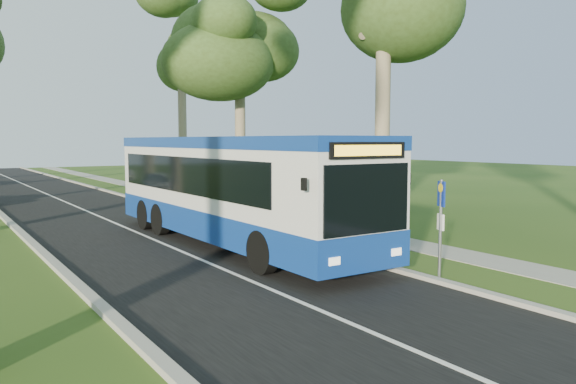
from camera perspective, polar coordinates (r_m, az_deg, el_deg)
name	(u,v)px	position (r m, az deg, el deg)	size (l,w,h in m)	color
ground	(330,254)	(16.37, 4.27, -6.27)	(120.00, 120.00, 0.00)	#2B4A17
road	(110,221)	(23.80, -17.61, -2.85)	(7.00, 100.00, 0.02)	black
kerb_east	(191,214)	(24.94, -9.85, -2.20)	(0.25, 100.00, 0.12)	#9E9B93
kerb_west	(15,227)	(23.12, -26.01, -3.25)	(0.25, 100.00, 0.12)	#9E9B93
centre_line	(110,221)	(23.79, -17.61, -2.82)	(0.12, 100.00, 0.01)	white
footpath	(251,210)	(26.27, -3.82, -1.86)	(1.50, 100.00, 0.02)	gray
bus	(231,189)	(17.53, -5.83, 0.26)	(2.76, 12.75, 3.37)	silver
bus_stop_sign	(441,217)	(13.54, 15.25, -2.49)	(0.17, 0.32, 2.37)	gray
bus_shelter	(373,189)	(18.41, 8.60, 0.29)	(2.20, 3.10, 2.40)	black
litter_bin	(246,214)	(21.68, -4.30, -2.24)	(0.50, 0.50, 0.87)	black
tree_east_c	(239,28)	(35.55, -4.96, 16.24)	(5.20, 5.20, 13.54)	#7A6B56
tree_east_d	(181,40)	(46.94, -10.81, 14.91)	(5.20, 5.20, 15.11)	#7A6B56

